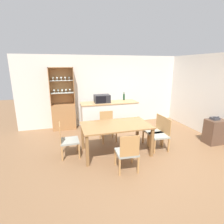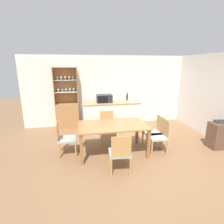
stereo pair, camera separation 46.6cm
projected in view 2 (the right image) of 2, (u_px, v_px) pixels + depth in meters
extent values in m
plane|color=brown|center=(138.00, 155.00, 4.44)|extent=(18.00, 18.00, 0.00)
cube|color=silver|center=(117.00, 91.00, 6.61)|extent=(6.80, 0.06, 2.55)
cube|color=silver|center=(112.00, 116.00, 6.06)|extent=(1.90, 0.59, 0.96)
cube|color=tan|center=(112.00, 102.00, 5.93)|extent=(1.93, 0.62, 0.03)
cube|color=#A37042|center=(68.00, 116.00, 6.29)|extent=(0.79, 0.37, 0.89)
cube|color=#A37042|center=(66.00, 85.00, 6.18)|extent=(0.79, 0.02, 1.25)
cube|color=#A37042|center=(54.00, 86.00, 5.94)|extent=(0.02, 0.37, 1.25)
cube|color=#A37042|center=(77.00, 86.00, 6.08)|extent=(0.02, 0.37, 1.25)
cube|color=#A37042|center=(64.00, 67.00, 5.85)|extent=(0.79, 0.37, 0.02)
cube|color=silver|center=(66.00, 92.00, 6.07)|extent=(0.75, 0.33, 0.01)
cube|color=silver|center=(65.00, 80.00, 5.96)|extent=(0.75, 0.33, 0.01)
cylinder|color=silver|center=(58.00, 92.00, 6.04)|extent=(0.04, 0.04, 0.01)
cylinder|color=silver|center=(58.00, 91.00, 6.03)|extent=(0.01, 0.01, 0.06)
sphere|color=silver|center=(58.00, 90.00, 6.02)|extent=(0.06, 0.06, 0.06)
cylinder|color=silver|center=(58.00, 80.00, 5.94)|extent=(0.04, 0.04, 0.01)
cylinder|color=silver|center=(57.00, 79.00, 5.93)|extent=(0.01, 0.01, 0.06)
sphere|color=silver|center=(57.00, 77.00, 5.92)|extent=(0.06, 0.06, 0.06)
cylinder|color=silver|center=(62.00, 92.00, 6.09)|extent=(0.04, 0.04, 0.01)
cylinder|color=silver|center=(62.00, 91.00, 6.08)|extent=(0.01, 0.01, 0.06)
sphere|color=silver|center=(62.00, 89.00, 6.06)|extent=(0.06, 0.06, 0.06)
cylinder|color=silver|center=(61.00, 80.00, 5.89)|extent=(0.04, 0.04, 0.01)
cylinder|color=silver|center=(61.00, 79.00, 5.88)|extent=(0.01, 0.01, 0.06)
sphere|color=silver|center=(61.00, 77.00, 5.87)|extent=(0.06, 0.06, 0.06)
cylinder|color=silver|center=(66.00, 92.00, 6.03)|extent=(0.04, 0.04, 0.01)
cylinder|color=silver|center=(66.00, 91.00, 6.02)|extent=(0.01, 0.01, 0.06)
sphere|color=silver|center=(66.00, 90.00, 6.01)|extent=(0.06, 0.06, 0.06)
cylinder|color=silver|center=(65.00, 80.00, 5.95)|extent=(0.04, 0.04, 0.01)
cylinder|color=silver|center=(65.00, 79.00, 5.94)|extent=(0.01, 0.01, 0.06)
sphere|color=silver|center=(65.00, 77.00, 5.93)|extent=(0.06, 0.06, 0.06)
cylinder|color=silver|center=(70.00, 92.00, 6.11)|extent=(0.04, 0.04, 0.01)
cylinder|color=silver|center=(70.00, 91.00, 6.10)|extent=(0.01, 0.01, 0.06)
sphere|color=silver|center=(70.00, 89.00, 6.08)|extent=(0.06, 0.06, 0.06)
cylinder|color=silver|center=(69.00, 80.00, 5.99)|extent=(0.04, 0.04, 0.01)
cylinder|color=silver|center=(69.00, 79.00, 5.98)|extent=(0.01, 0.01, 0.06)
sphere|color=silver|center=(69.00, 77.00, 5.96)|extent=(0.06, 0.06, 0.06)
cylinder|color=silver|center=(74.00, 92.00, 6.13)|extent=(0.04, 0.04, 0.01)
cylinder|color=silver|center=(74.00, 91.00, 6.13)|extent=(0.01, 0.01, 0.06)
sphere|color=silver|center=(74.00, 89.00, 6.11)|extent=(0.06, 0.06, 0.06)
cylinder|color=silver|center=(73.00, 80.00, 6.03)|extent=(0.04, 0.04, 0.01)
cylinder|color=silver|center=(73.00, 79.00, 6.02)|extent=(0.01, 0.01, 0.06)
sphere|color=silver|center=(73.00, 77.00, 6.01)|extent=(0.06, 0.06, 0.06)
cube|color=olive|center=(113.00, 125.00, 4.37)|extent=(1.71, 0.99, 0.03)
cube|color=olive|center=(82.00, 150.00, 3.91)|extent=(0.07, 0.07, 0.73)
cube|color=olive|center=(148.00, 144.00, 4.19)|extent=(0.07, 0.07, 0.73)
cube|color=olive|center=(81.00, 135.00, 4.74)|extent=(0.07, 0.07, 0.73)
cube|color=olive|center=(137.00, 131.00, 5.02)|extent=(0.07, 0.07, 0.73)
cube|color=#999E93|center=(157.00, 137.00, 4.52)|extent=(0.46, 0.46, 0.05)
cube|color=#B7844C|center=(166.00, 128.00, 4.48)|extent=(0.04, 0.40, 0.44)
cube|color=#B7844C|center=(152.00, 149.00, 4.36)|extent=(0.04, 0.04, 0.38)
cube|color=#B7844C|center=(147.00, 142.00, 4.74)|extent=(0.04, 0.04, 0.38)
cube|color=#B7844C|center=(167.00, 148.00, 4.41)|extent=(0.04, 0.04, 0.38)
cube|color=#B7844C|center=(161.00, 141.00, 4.79)|extent=(0.04, 0.04, 0.38)
cube|color=#999E93|center=(152.00, 133.00, 4.80)|extent=(0.45, 0.45, 0.05)
cube|color=#B7844C|center=(160.00, 124.00, 4.78)|extent=(0.02, 0.40, 0.44)
cube|color=#B7844C|center=(148.00, 144.00, 4.63)|extent=(0.04, 0.04, 0.38)
cube|color=#B7844C|center=(143.00, 138.00, 5.01)|extent=(0.04, 0.04, 0.38)
cube|color=#B7844C|center=(162.00, 142.00, 4.70)|extent=(0.04, 0.04, 0.38)
cube|color=#B7844C|center=(156.00, 137.00, 5.08)|extent=(0.04, 0.04, 0.38)
cube|color=#999E93|center=(120.00, 153.00, 3.71)|extent=(0.47, 0.47, 0.05)
cube|color=#B7844C|center=(121.00, 147.00, 3.45)|extent=(0.40, 0.05, 0.44)
cube|color=#B7844C|center=(109.00, 157.00, 3.94)|extent=(0.04, 0.04, 0.38)
cube|color=#B7844C|center=(127.00, 156.00, 3.98)|extent=(0.04, 0.04, 0.38)
cube|color=#B7844C|center=(111.00, 167.00, 3.55)|extent=(0.04, 0.04, 0.38)
cube|color=#B7844C|center=(130.00, 166.00, 3.60)|extent=(0.04, 0.04, 0.38)
cube|color=#999E93|center=(67.00, 139.00, 4.40)|extent=(0.45, 0.45, 0.05)
cube|color=#B7844C|center=(58.00, 131.00, 4.29)|extent=(0.03, 0.40, 0.44)
cube|color=#B7844C|center=(76.00, 143.00, 4.68)|extent=(0.04, 0.04, 0.38)
cube|color=#B7844C|center=(76.00, 150.00, 4.30)|extent=(0.04, 0.04, 0.38)
cube|color=#B7844C|center=(60.00, 144.00, 4.60)|extent=(0.04, 0.04, 0.38)
cube|color=#B7844C|center=(59.00, 151.00, 4.22)|extent=(0.04, 0.04, 0.38)
cube|color=#999E93|center=(108.00, 128.00, 5.20)|extent=(0.45, 0.45, 0.05)
cube|color=#B7844C|center=(107.00, 118.00, 5.34)|extent=(0.40, 0.02, 0.44)
cube|color=#B7844C|center=(116.00, 136.00, 5.10)|extent=(0.04, 0.04, 0.38)
cube|color=#B7844C|center=(102.00, 137.00, 5.03)|extent=(0.04, 0.04, 0.38)
cube|color=#B7844C|center=(113.00, 131.00, 5.48)|extent=(0.04, 0.04, 0.38)
cube|color=#B7844C|center=(100.00, 132.00, 5.41)|extent=(0.04, 0.04, 0.38)
cube|color=#232328|center=(104.00, 98.00, 5.86)|extent=(0.51, 0.37, 0.26)
cube|color=black|center=(103.00, 100.00, 5.67)|extent=(0.33, 0.01, 0.22)
cylinder|color=#193D23|center=(127.00, 97.00, 6.22)|extent=(0.07, 0.07, 0.21)
cylinder|color=#193D23|center=(127.00, 93.00, 6.18)|extent=(0.03, 0.03, 0.07)
cube|color=brown|center=(219.00, 135.00, 4.75)|extent=(0.51, 0.38, 0.71)
cube|color=brown|center=(219.00, 134.00, 4.74)|extent=(0.47, 0.34, 0.02)
cube|color=#38383D|center=(219.00, 121.00, 4.68)|extent=(0.21, 0.19, 0.07)
cylinder|color=#38383D|center=(221.00, 120.00, 4.63)|extent=(0.18, 0.03, 0.03)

